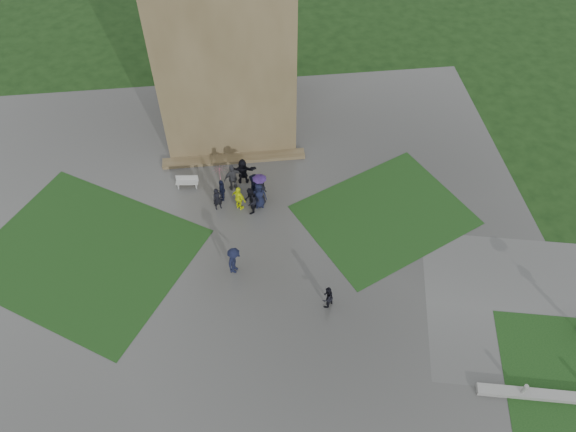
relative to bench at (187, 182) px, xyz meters
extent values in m
plane|color=black|center=(2.91, -8.59, -0.42)|extent=(120.00, 120.00, 0.00)
cube|color=#3A3A37|center=(2.91, -6.59, -0.41)|extent=(34.00, 34.00, 0.02)
cube|color=#143311|center=(-5.59, -4.59, -0.40)|extent=(14.10, 13.46, 0.01)
cube|color=#143311|center=(11.41, -3.59, -0.40)|extent=(11.12, 10.15, 0.01)
cube|color=brown|center=(2.91, 2.01, -0.29)|extent=(9.00, 0.80, 0.22)
cylinder|color=gray|center=(15.17, -14.89, 0.03)|extent=(0.20, 0.20, 0.90)
cube|color=#A2A29E|center=(-0.01, -0.06, -0.01)|extent=(1.38, 0.53, 0.05)
cube|color=#A2A29E|center=(-0.54, -0.01, -0.21)|extent=(0.10, 0.36, 0.38)
cube|color=#A2A29E|center=(0.53, -0.11, -0.21)|extent=(0.10, 0.36, 0.38)
cube|color=#A2A29E|center=(0.01, 0.14, 0.20)|extent=(1.35, 0.17, 0.36)
imported|color=black|center=(4.30, -1.84, 0.55)|extent=(1.05, 1.13, 1.91)
imported|color=black|center=(4.01, -1.09, 0.40)|extent=(1.15, 1.56, 1.60)
imported|color=black|center=(3.40, 0.03, 0.48)|extent=(1.68, 0.69, 1.77)
imported|color=#38383D|center=(2.77, -0.51, 0.56)|extent=(1.29, 1.03, 1.93)
imported|color=black|center=(2.09, -1.28, 0.37)|extent=(0.64, 0.98, 1.55)
imported|color=black|center=(1.82, -1.99, 0.37)|extent=(0.66, 0.54, 1.55)
imported|color=#D9EA0D|center=(3.05, -2.14, 0.45)|extent=(1.11, 1.10, 1.70)
imported|color=black|center=(3.68, -2.46, 0.51)|extent=(0.68, 0.97, 1.83)
imported|color=black|center=(4.21, -2.05, 0.49)|extent=(0.91, 0.66, 1.79)
imported|color=#CA5372|center=(2.09, -1.28, 1.69)|extent=(1.04, 1.04, 0.96)
imported|color=#5B3695|center=(4.30, -1.84, 1.50)|extent=(0.77, 0.77, 0.68)
imported|color=black|center=(2.56, -6.57, 0.49)|extent=(1.03, 1.30, 1.78)
imported|color=black|center=(7.09, -9.25, 0.33)|extent=(0.80, 0.78, 1.46)
camera|label=1|loc=(3.46, -24.17, 24.29)|focal=35.00mm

